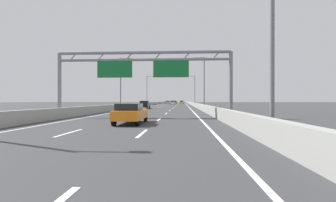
# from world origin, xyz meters

# --- Properties ---
(ground_plane) EXTENTS (260.00, 260.00, 0.00)m
(ground_plane) POSITION_xyz_m (0.00, 100.00, 0.00)
(ground_plane) COLOR #38383A
(lane_dash_left_1) EXTENTS (0.16, 3.00, 0.01)m
(lane_dash_left_1) POSITION_xyz_m (-1.80, 12.50, 0.01)
(lane_dash_left_1) COLOR white
(lane_dash_left_1) RESTS_ON ground_plane
(lane_dash_left_2) EXTENTS (0.16, 3.00, 0.01)m
(lane_dash_left_2) POSITION_xyz_m (-1.80, 21.50, 0.01)
(lane_dash_left_2) COLOR white
(lane_dash_left_2) RESTS_ON ground_plane
(lane_dash_left_3) EXTENTS (0.16, 3.00, 0.01)m
(lane_dash_left_3) POSITION_xyz_m (-1.80, 30.50, 0.01)
(lane_dash_left_3) COLOR white
(lane_dash_left_3) RESTS_ON ground_plane
(lane_dash_left_4) EXTENTS (0.16, 3.00, 0.01)m
(lane_dash_left_4) POSITION_xyz_m (-1.80, 39.50, 0.01)
(lane_dash_left_4) COLOR white
(lane_dash_left_4) RESTS_ON ground_plane
(lane_dash_left_5) EXTENTS (0.16, 3.00, 0.01)m
(lane_dash_left_5) POSITION_xyz_m (-1.80, 48.50, 0.01)
(lane_dash_left_5) COLOR white
(lane_dash_left_5) RESTS_ON ground_plane
(lane_dash_left_6) EXTENTS (0.16, 3.00, 0.01)m
(lane_dash_left_6) POSITION_xyz_m (-1.80, 57.50, 0.01)
(lane_dash_left_6) COLOR white
(lane_dash_left_6) RESTS_ON ground_plane
(lane_dash_left_7) EXTENTS (0.16, 3.00, 0.01)m
(lane_dash_left_7) POSITION_xyz_m (-1.80, 66.50, 0.01)
(lane_dash_left_7) COLOR white
(lane_dash_left_7) RESTS_ON ground_plane
(lane_dash_left_8) EXTENTS (0.16, 3.00, 0.01)m
(lane_dash_left_8) POSITION_xyz_m (-1.80, 75.50, 0.01)
(lane_dash_left_8) COLOR white
(lane_dash_left_8) RESTS_ON ground_plane
(lane_dash_left_9) EXTENTS (0.16, 3.00, 0.01)m
(lane_dash_left_9) POSITION_xyz_m (-1.80, 84.50, 0.01)
(lane_dash_left_9) COLOR white
(lane_dash_left_9) RESTS_ON ground_plane
(lane_dash_left_10) EXTENTS (0.16, 3.00, 0.01)m
(lane_dash_left_10) POSITION_xyz_m (-1.80, 93.50, 0.01)
(lane_dash_left_10) COLOR white
(lane_dash_left_10) RESTS_ON ground_plane
(lane_dash_left_11) EXTENTS (0.16, 3.00, 0.01)m
(lane_dash_left_11) POSITION_xyz_m (-1.80, 102.50, 0.01)
(lane_dash_left_11) COLOR white
(lane_dash_left_11) RESTS_ON ground_plane
(lane_dash_left_12) EXTENTS (0.16, 3.00, 0.01)m
(lane_dash_left_12) POSITION_xyz_m (-1.80, 111.50, 0.01)
(lane_dash_left_12) COLOR white
(lane_dash_left_12) RESTS_ON ground_plane
(lane_dash_left_13) EXTENTS (0.16, 3.00, 0.01)m
(lane_dash_left_13) POSITION_xyz_m (-1.80, 120.50, 0.01)
(lane_dash_left_13) COLOR white
(lane_dash_left_13) RESTS_ON ground_plane
(lane_dash_left_14) EXTENTS (0.16, 3.00, 0.01)m
(lane_dash_left_14) POSITION_xyz_m (-1.80, 129.50, 0.01)
(lane_dash_left_14) COLOR white
(lane_dash_left_14) RESTS_ON ground_plane
(lane_dash_left_15) EXTENTS (0.16, 3.00, 0.01)m
(lane_dash_left_15) POSITION_xyz_m (-1.80, 138.50, 0.01)
(lane_dash_left_15) COLOR white
(lane_dash_left_15) RESTS_ON ground_plane
(lane_dash_left_16) EXTENTS (0.16, 3.00, 0.01)m
(lane_dash_left_16) POSITION_xyz_m (-1.80, 147.50, 0.01)
(lane_dash_left_16) COLOR white
(lane_dash_left_16) RESTS_ON ground_plane
(lane_dash_left_17) EXTENTS (0.16, 3.00, 0.01)m
(lane_dash_left_17) POSITION_xyz_m (-1.80, 156.50, 0.01)
(lane_dash_left_17) COLOR white
(lane_dash_left_17) RESTS_ON ground_plane
(lane_dash_right_1) EXTENTS (0.16, 3.00, 0.01)m
(lane_dash_right_1) POSITION_xyz_m (1.80, 12.50, 0.01)
(lane_dash_right_1) COLOR white
(lane_dash_right_1) RESTS_ON ground_plane
(lane_dash_right_2) EXTENTS (0.16, 3.00, 0.01)m
(lane_dash_right_2) POSITION_xyz_m (1.80, 21.50, 0.01)
(lane_dash_right_2) COLOR white
(lane_dash_right_2) RESTS_ON ground_plane
(lane_dash_right_3) EXTENTS (0.16, 3.00, 0.01)m
(lane_dash_right_3) POSITION_xyz_m (1.80, 30.50, 0.01)
(lane_dash_right_3) COLOR white
(lane_dash_right_3) RESTS_ON ground_plane
(lane_dash_right_4) EXTENTS (0.16, 3.00, 0.01)m
(lane_dash_right_4) POSITION_xyz_m (1.80, 39.50, 0.01)
(lane_dash_right_4) COLOR white
(lane_dash_right_4) RESTS_ON ground_plane
(lane_dash_right_5) EXTENTS (0.16, 3.00, 0.01)m
(lane_dash_right_5) POSITION_xyz_m (1.80, 48.50, 0.01)
(lane_dash_right_5) COLOR white
(lane_dash_right_5) RESTS_ON ground_plane
(lane_dash_right_6) EXTENTS (0.16, 3.00, 0.01)m
(lane_dash_right_6) POSITION_xyz_m (1.80, 57.50, 0.01)
(lane_dash_right_6) COLOR white
(lane_dash_right_6) RESTS_ON ground_plane
(lane_dash_right_7) EXTENTS (0.16, 3.00, 0.01)m
(lane_dash_right_7) POSITION_xyz_m (1.80, 66.50, 0.01)
(lane_dash_right_7) COLOR white
(lane_dash_right_7) RESTS_ON ground_plane
(lane_dash_right_8) EXTENTS (0.16, 3.00, 0.01)m
(lane_dash_right_8) POSITION_xyz_m (1.80, 75.50, 0.01)
(lane_dash_right_8) COLOR white
(lane_dash_right_8) RESTS_ON ground_plane
(lane_dash_right_9) EXTENTS (0.16, 3.00, 0.01)m
(lane_dash_right_9) POSITION_xyz_m (1.80, 84.50, 0.01)
(lane_dash_right_9) COLOR white
(lane_dash_right_9) RESTS_ON ground_plane
(lane_dash_right_10) EXTENTS (0.16, 3.00, 0.01)m
(lane_dash_right_10) POSITION_xyz_m (1.80, 93.50, 0.01)
(lane_dash_right_10) COLOR white
(lane_dash_right_10) RESTS_ON ground_plane
(lane_dash_right_11) EXTENTS (0.16, 3.00, 0.01)m
(lane_dash_right_11) POSITION_xyz_m (1.80, 102.50, 0.01)
(lane_dash_right_11) COLOR white
(lane_dash_right_11) RESTS_ON ground_plane
(lane_dash_right_12) EXTENTS (0.16, 3.00, 0.01)m
(lane_dash_right_12) POSITION_xyz_m (1.80, 111.50, 0.01)
(lane_dash_right_12) COLOR white
(lane_dash_right_12) RESTS_ON ground_plane
(lane_dash_right_13) EXTENTS (0.16, 3.00, 0.01)m
(lane_dash_right_13) POSITION_xyz_m (1.80, 120.50, 0.01)
(lane_dash_right_13) COLOR white
(lane_dash_right_13) RESTS_ON ground_plane
(lane_dash_right_14) EXTENTS (0.16, 3.00, 0.01)m
(lane_dash_right_14) POSITION_xyz_m (1.80, 129.50, 0.01)
(lane_dash_right_14) COLOR white
(lane_dash_right_14) RESTS_ON ground_plane
(lane_dash_right_15) EXTENTS (0.16, 3.00, 0.01)m
(lane_dash_right_15) POSITION_xyz_m (1.80, 138.50, 0.01)
(lane_dash_right_15) COLOR white
(lane_dash_right_15) RESTS_ON ground_plane
(lane_dash_right_16) EXTENTS (0.16, 3.00, 0.01)m
(lane_dash_right_16) POSITION_xyz_m (1.80, 147.50, 0.01)
(lane_dash_right_16) COLOR white
(lane_dash_right_16) RESTS_ON ground_plane
(lane_dash_right_17) EXTENTS (0.16, 3.00, 0.01)m
(lane_dash_right_17) POSITION_xyz_m (1.80, 156.50, 0.01)
(lane_dash_right_17) COLOR white
(lane_dash_right_17) RESTS_ON ground_plane
(edge_line_left) EXTENTS (0.16, 176.00, 0.01)m
(edge_line_left) POSITION_xyz_m (-5.25, 88.00, 0.01)
(edge_line_left) COLOR white
(edge_line_left) RESTS_ON ground_plane
(edge_line_right) EXTENTS (0.16, 176.00, 0.01)m
(edge_line_right) POSITION_xyz_m (5.25, 88.00, 0.01)
(edge_line_right) COLOR white
(edge_line_right) RESTS_ON ground_plane
(barrier_left) EXTENTS (0.45, 220.00, 0.95)m
(barrier_left) POSITION_xyz_m (-6.90, 110.00, 0.47)
(barrier_left) COLOR #9E9E99
(barrier_left) RESTS_ON ground_plane
(barrier_right) EXTENTS (0.45, 220.00, 0.95)m
(barrier_right) POSITION_xyz_m (6.90, 110.00, 0.47)
(barrier_right) COLOR #9E9E99
(barrier_right) RESTS_ON ground_plane
(sign_gantry) EXTENTS (16.96, 0.36, 6.36)m
(sign_gantry) POSITION_xyz_m (-0.02, 24.49, 4.84)
(sign_gantry) COLOR gray
(sign_gantry) RESTS_ON ground_plane
(streetlamp_right_near) EXTENTS (2.58, 0.28, 9.50)m
(streetlamp_right_near) POSITION_xyz_m (7.47, 11.87, 5.40)
(streetlamp_right_near) COLOR slate
(streetlamp_right_near) RESTS_ON ground_plane
(streetlamp_left_mid) EXTENTS (2.58, 0.28, 9.50)m
(streetlamp_left_mid) POSITION_xyz_m (-7.47, 46.49, 5.40)
(streetlamp_left_mid) COLOR slate
(streetlamp_left_mid) RESTS_ON ground_plane
(streetlamp_right_mid) EXTENTS (2.58, 0.28, 9.50)m
(streetlamp_right_mid) POSITION_xyz_m (7.47, 46.49, 5.40)
(streetlamp_right_mid) COLOR slate
(streetlamp_right_mid) RESTS_ON ground_plane
(streetlamp_left_far) EXTENTS (2.58, 0.28, 9.50)m
(streetlamp_left_far) POSITION_xyz_m (-7.47, 81.10, 5.40)
(streetlamp_left_far) COLOR slate
(streetlamp_left_far) RESTS_ON ground_plane
(streetlamp_right_far) EXTENTS (2.58, 0.28, 9.50)m
(streetlamp_right_far) POSITION_xyz_m (7.47, 81.10, 5.40)
(streetlamp_right_far) COLOR slate
(streetlamp_right_far) RESTS_ON ground_plane
(orange_car) EXTENTS (1.71, 4.51, 1.39)m
(orange_car) POSITION_xyz_m (0.21, 17.55, 0.73)
(orange_car) COLOR orange
(orange_car) RESTS_ON ground_plane
(white_car) EXTENTS (1.82, 4.58, 1.45)m
(white_car) POSITION_xyz_m (-0.17, 100.41, 0.73)
(white_car) COLOR silver
(white_car) RESTS_ON ground_plane
(green_car) EXTENTS (1.72, 4.55, 1.40)m
(green_car) POSITION_xyz_m (0.15, 122.87, 0.72)
(green_car) COLOR #1E7A38
(green_car) RESTS_ON ground_plane
(black_car) EXTENTS (1.76, 4.29, 1.50)m
(black_car) POSITION_xyz_m (-3.46, 47.73, 0.76)
(black_car) COLOR black
(black_car) RESTS_ON ground_plane
(silver_car) EXTENTS (1.81, 4.35, 1.37)m
(silver_car) POSITION_xyz_m (-3.52, 122.72, 0.72)
(silver_car) COLOR #A8ADB2
(silver_car) RESTS_ON ground_plane
(yellow_car) EXTENTS (1.86, 4.21, 1.43)m
(yellow_car) POSITION_xyz_m (3.38, 118.33, 0.75)
(yellow_car) COLOR yellow
(yellow_car) RESTS_ON ground_plane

